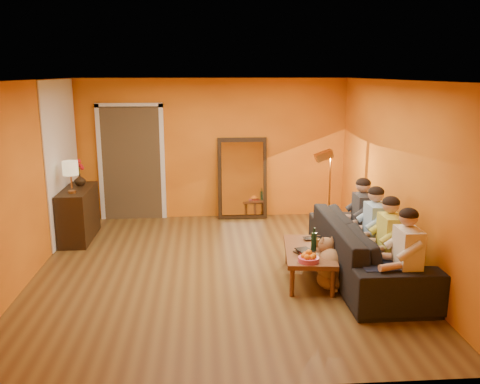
{
  "coord_description": "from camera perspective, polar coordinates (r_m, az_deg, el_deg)",
  "views": [
    {
      "loc": [
        -0.18,
        -6.67,
        2.7
      ],
      "look_at": [
        0.35,
        0.5,
        1.0
      ],
      "focal_mm": 38.0,
      "sensor_mm": 36.0,
      "label": 1
    }
  ],
  "objects": [
    {
      "name": "vase",
      "position": [
        8.89,
        -17.53,
        1.32
      ],
      "size": [
        0.19,
        0.19,
        0.2
      ],
      "primitive_type": "imported",
      "color": "black",
      "rests_on": "sideboard"
    },
    {
      "name": "person_mid_left",
      "position": [
        6.64,
        16.46,
        -5.63
      ],
      "size": [
        0.7,
        0.44,
        1.22
      ],
      "primitive_type": null,
      "color": "#CDCD44",
      "rests_on": "sofa"
    },
    {
      "name": "flowers",
      "position": [
        8.85,
        -17.64,
        2.88
      ],
      "size": [
        0.17,
        0.17,
        0.45
      ],
      "primitive_type": null,
      "color": "red",
      "rests_on": "vase"
    },
    {
      "name": "dog",
      "position": [
        6.65,
        10.13,
        -7.84
      ],
      "size": [
        0.41,
        0.59,
        0.65
      ],
      "primitive_type": null,
      "rotation": [
        0.0,
        0.0,
        0.1
      ],
      "color": "#8B5A3F",
      "rests_on": "floor"
    },
    {
      "name": "door_header",
      "position": [
        9.49,
        -12.38,
        9.5
      ],
      "size": [
        1.22,
        0.06,
        0.08
      ],
      "primitive_type": "cube",
      "color": "white",
      "rests_on": "wall_back"
    },
    {
      "name": "sideboard",
      "position": [
        8.78,
        -17.66,
        -2.36
      ],
      "size": [
        0.44,
        1.18,
        0.85
      ],
      "primitive_type": "cube",
      "color": "black",
      "rests_on": "floor"
    },
    {
      "name": "person_far_left",
      "position": [
        6.16,
        18.24,
        -7.25
      ],
      "size": [
        0.7,
        0.44,
        1.22
      ],
      "primitive_type": null,
      "color": "silver",
      "rests_on": "sofa"
    },
    {
      "name": "fruit_bowl",
      "position": [
        6.35,
        7.72,
        -7.1
      ],
      "size": [
        0.26,
        0.26,
        0.16
      ],
      "primitive_type": null,
      "color": "#CE486E",
      "rests_on": "coffee_table"
    },
    {
      "name": "table_lamp",
      "position": [
        8.34,
        -18.45,
        1.59
      ],
      "size": [
        0.24,
        0.24,
        0.51
      ],
      "primitive_type": null,
      "color": "beige",
      "rests_on": "sideboard"
    },
    {
      "name": "coffee_table",
      "position": [
        6.88,
        7.7,
        -8.03
      ],
      "size": [
        0.76,
        1.28,
        0.42
      ],
      "primitive_type": null,
      "rotation": [
        0.0,
        0.0,
        -0.12
      ],
      "color": "brown",
      "rests_on": "floor"
    },
    {
      "name": "door_jamb_left",
      "position": [
        9.71,
        -15.4,
        3.05
      ],
      "size": [
        0.08,
        0.06,
        2.2
      ],
      "primitive_type": "cube",
      "color": "white",
      "rests_on": "wall_back"
    },
    {
      "name": "wine_bottle",
      "position": [
        6.72,
        8.3,
        -5.27
      ],
      "size": [
        0.07,
        0.07,
        0.31
      ],
      "primitive_type": "cylinder",
      "color": "black",
      "rests_on": "coffee_table"
    },
    {
      "name": "book_lower",
      "position": [
        6.59,
        6.57,
        -6.94
      ],
      "size": [
        0.26,
        0.29,
        0.02
      ],
      "primitive_type": "imported",
      "rotation": [
        0.0,
        0.0,
        0.52
      ],
      "color": "black",
      "rests_on": "coffee_table"
    },
    {
      "name": "sofa",
      "position": [
        7.06,
        14.08,
        -6.23
      ],
      "size": [
        2.65,
        1.04,
        0.77
      ],
      "primitive_type": "imported",
      "rotation": [
        0.0,
        0.0,
        1.57
      ],
      "color": "black",
      "rests_on": "floor"
    },
    {
      "name": "person_mid_right",
      "position": [
        7.13,
        14.93,
        -4.22
      ],
      "size": [
        0.7,
        0.44,
        1.22
      ],
      "primitive_type": null,
      "color": "#96C1E8",
      "rests_on": "sofa"
    },
    {
      "name": "doorway_recess",
      "position": [
        9.73,
        -11.97,
        3.26
      ],
      "size": [
        1.06,
        0.3,
        2.1
      ],
      "primitive_type": "cube",
      "color": "#3F2D19",
      "rests_on": "floor"
    },
    {
      "name": "floor_lamp",
      "position": [
        8.52,
        10.01,
        -0.34
      ],
      "size": [
        0.3,
        0.24,
        1.44
      ],
      "primitive_type": null,
      "rotation": [
        0.0,
        0.0,
        -0.01
      ],
      "color": "#B87836",
      "rests_on": "floor"
    },
    {
      "name": "mirror_frame",
      "position": [
        9.53,
        0.26,
        1.56
      ],
      "size": [
        0.92,
        0.27,
        1.51
      ],
      "primitive_type": "cube",
      "rotation": [
        -0.14,
        0.0,
        0.0
      ],
      "color": "black",
      "rests_on": "floor"
    },
    {
      "name": "door_jamb_right",
      "position": [
        9.55,
        -8.67,
        3.21
      ],
      "size": [
        0.08,
        0.06,
        2.2
      ],
      "primitive_type": "cube",
      "color": "white",
      "rests_on": "wall_back"
    },
    {
      "name": "white_accent",
      "position": [
        8.84,
        -19.31,
        3.45
      ],
      "size": [
        0.02,
        1.9,
        2.58
      ],
      "primitive_type": "cube",
      "color": "white",
      "rests_on": "wall_left"
    },
    {
      "name": "tumbler",
      "position": [
        6.93,
        8.54,
        -5.61
      ],
      "size": [
        0.14,
        0.14,
        0.1
      ],
      "primitive_type": "imported",
      "rotation": [
        0.0,
        0.0,
        0.27
      ],
      "color": "#B27F3F",
      "rests_on": "coffee_table"
    },
    {
      "name": "room_shell",
      "position": [
        7.18,
        -2.71,
        2.04
      ],
      "size": [
        5.0,
        5.5,
        2.6
      ],
      "color": "brown",
      "rests_on": "ground"
    },
    {
      "name": "laptop",
      "position": [
        7.17,
        8.6,
        -5.29
      ],
      "size": [
        0.36,
        0.25,
        0.03
      ],
      "primitive_type": "imported",
      "rotation": [
        0.0,
        0.0,
        0.08
      ],
      "color": "black",
      "rests_on": "coffee_table"
    },
    {
      "name": "book_mid",
      "position": [
        6.59,
        6.65,
        -6.75
      ],
      "size": [
        0.19,
        0.24,
        0.02
      ],
      "primitive_type": "imported",
      "rotation": [
        0.0,
        0.0,
        0.12
      ],
      "color": "red",
      "rests_on": "book_lower"
    },
    {
      "name": "person_far_right",
      "position": [
        7.62,
        13.6,
        -2.99
      ],
      "size": [
        0.7,
        0.44,
        1.22
      ],
      "primitive_type": null,
      "color": "#2E2E32",
      "rests_on": "sofa"
    },
    {
      "name": "book_upper",
      "position": [
        6.57,
        6.6,
        -6.65
      ],
      "size": [
        0.24,
        0.27,
        0.02
      ],
      "primitive_type": "imported",
      "rotation": [
        0.0,
        0.0,
        0.31
      ],
      "color": "black",
      "rests_on": "book_mid"
    },
    {
      "name": "mirror_glass",
      "position": [
        9.49,
        0.28,
        1.51
      ],
      "size": [
        0.78,
        0.21,
        1.35
      ],
      "primitive_type": "cube",
      "rotation": [
        -0.14,
        0.0,
        0.0
      ],
      "color": "white",
      "rests_on": "mirror_frame"
    }
  ]
}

